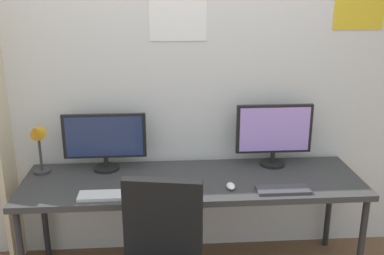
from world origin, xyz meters
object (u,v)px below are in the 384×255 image
at_px(monitor_right, 274,132).
at_px(computer_mouse, 231,186).
at_px(monitor_left, 105,139).
at_px(desk_lamp, 38,139).
at_px(keyboard_right, 283,190).
at_px(desk, 193,186).
at_px(keyboard_left, 105,195).

distance_m(monitor_right, computer_mouse, 0.57).
bearing_deg(monitor_left, desk_lamp, -173.45).
height_order(monitor_right, keyboard_right, monitor_right).
xyz_separation_m(desk, keyboard_left, (-0.56, -0.23, 0.06)).
xyz_separation_m(desk, monitor_right, (0.60, 0.21, 0.30)).
bearing_deg(desk_lamp, keyboard_right, -13.74).
xyz_separation_m(desk_lamp, keyboard_left, (0.48, -0.39, -0.25)).
distance_m(monitor_right, desk_lamp, 1.64).
bearing_deg(monitor_right, desk, -160.51).
bearing_deg(desk_lamp, monitor_left, 6.55).
relative_size(keyboard_right, computer_mouse, 3.50).
height_order(desk_lamp, computer_mouse, desk_lamp).
relative_size(desk_lamp, keyboard_left, 1.18).
height_order(desk_lamp, keyboard_left, desk_lamp).
bearing_deg(keyboard_right, monitor_right, 84.83).
bearing_deg(desk_lamp, keyboard_left, -39.09).
height_order(desk, keyboard_left, keyboard_left).
relative_size(desk, monitor_left, 3.96).
bearing_deg(keyboard_right, desk_lamp, 166.26).
xyz_separation_m(monitor_right, desk_lamp, (-1.64, -0.05, 0.01)).
height_order(desk, desk_lamp, desk_lamp).
height_order(monitor_left, monitor_right, monitor_right).
bearing_deg(keyboard_right, monitor_left, 159.13).
relative_size(keyboard_left, keyboard_right, 0.98).
distance_m(keyboard_right, computer_mouse, 0.33).
height_order(desk, monitor_right, monitor_right).
height_order(monitor_left, desk_lamp, monitor_left).
distance_m(monitor_left, computer_mouse, 0.94).
bearing_deg(monitor_right, computer_mouse, -134.10).
distance_m(monitor_left, desk_lamp, 0.45).
height_order(desk, monitor_left, monitor_left).
height_order(desk, computer_mouse, computer_mouse).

